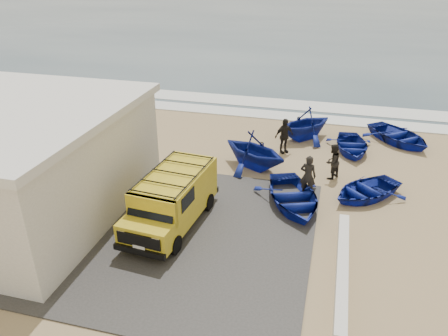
# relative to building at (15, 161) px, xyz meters

# --- Properties ---
(ground) EXTENTS (160.00, 160.00, 0.00)m
(ground) POSITION_rel_building_xyz_m (7.50, 2.00, -2.16)
(ground) COLOR tan
(slab) EXTENTS (12.00, 10.00, 0.05)m
(slab) POSITION_rel_building_xyz_m (5.50, -0.00, -2.14)
(slab) COLOR #3D3B38
(slab) RESTS_ON ground
(ocean) EXTENTS (180.00, 88.00, 0.01)m
(ocean) POSITION_rel_building_xyz_m (7.50, 58.00, -2.16)
(ocean) COLOR #385166
(ocean) RESTS_ON ground
(surf_line) EXTENTS (180.00, 1.60, 0.06)m
(surf_line) POSITION_rel_building_xyz_m (7.50, 14.00, -2.13)
(surf_line) COLOR white
(surf_line) RESTS_ON ground
(surf_wash) EXTENTS (180.00, 2.20, 0.04)m
(surf_wash) POSITION_rel_building_xyz_m (7.50, 16.50, -2.14)
(surf_wash) COLOR white
(surf_wash) RESTS_ON ground
(building) EXTENTS (8.40, 9.40, 4.30)m
(building) POSITION_rel_building_xyz_m (0.00, 0.00, 0.00)
(building) COLOR white
(building) RESTS_ON ground
(parapet) EXTENTS (0.35, 6.00, 0.55)m
(parapet) POSITION_rel_building_xyz_m (12.50, -1.00, -1.89)
(parapet) COLOR silver
(parapet) RESTS_ON ground
(van) EXTENTS (2.34, 5.03, 2.09)m
(van) POSITION_rel_building_xyz_m (6.18, 0.61, -1.04)
(van) COLOR yellow
(van) RESTS_ON ground
(boat_near_left) EXTENTS (4.09, 4.73, 0.82)m
(boat_near_left) POSITION_rel_building_xyz_m (10.45, 3.08, -1.75)
(boat_near_left) COLOR navy
(boat_near_left) RESTS_ON ground
(boat_near_right) EXTENTS (4.11, 4.14, 0.70)m
(boat_near_right) POSITION_rel_building_xyz_m (13.36, 4.58, -1.81)
(boat_near_right) COLOR navy
(boat_near_right) RESTS_ON ground
(boat_mid_left) EXTENTS (4.53, 4.33, 1.85)m
(boat_mid_left) POSITION_rel_building_xyz_m (8.19, 6.22, -1.24)
(boat_mid_left) COLOR navy
(boat_mid_left) RESTS_ON ground
(boat_mid_right) EXTENTS (2.86, 3.68, 0.70)m
(boat_mid_right) POSITION_rel_building_xyz_m (12.76, 9.38, -1.81)
(boat_mid_right) COLOR navy
(boat_mid_right) RESTS_ON ground
(boat_far_left) EXTENTS (4.55, 4.58, 1.83)m
(boat_far_left) POSITION_rel_building_xyz_m (10.21, 10.56, -1.25)
(boat_far_left) COLOR navy
(boat_far_left) RESTS_ON ground
(boat_far_right) EXTENTS (4.68, 4.83, 0.82)m
(boat_far_right) POSITION_rel_building_xyz_m (15.26, 11.30, -1.76)
(boat_far_right) COLOR navy
(boat_far_right) RESTS_ON ground
(fisherman_front) EXTENTS (0.73, 0.53, 1.85)m
(fisherman_front) POSITION_rel_building_xyz_m (10.92, 4.12, -1.24)
(fisherman_front) COLOR black
(fisherman_front) RESTS_ON ground
(fisherman_middle) EXTENTS (0.98, 1.03, 1.67)m
(fisherman_middle) POSITION_rel_building_xyz_m (11.87, 6.04, -1.33)
(fisherman_middle) COLOR black
(fisherman_middle) RESTS_ON ground
(fisherman_back) EXTENTS (1.11, 1.07, 1.86)m
(fisherman_back) POSITION_rel_building_xyz_m (9.33, 8.37, -1.24)
(fisherman_back) COLOR black
(fisherman_back) RESTS_ON ground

